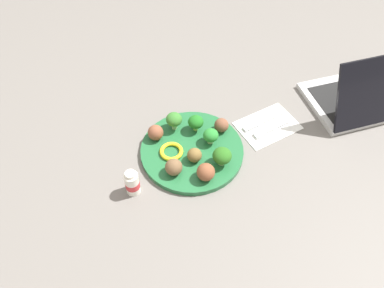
{
  "coord_description": "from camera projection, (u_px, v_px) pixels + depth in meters",
  "views": [
    {
      "loc": [
        0.27,
        0.56,
        0.8
      ],
      "look_at": [
        0.0,
        0.0,
        0.04
      ],
      "focal_mm": 34.5,
      "sensor_mm": 36.0,
      "label": 1
    }
  ],
  "objects": [
    {
      "name": "pepper_ring_back_right",
      "position": [
        171.0,
        151.0,
        0.99
      ],
      "size": [
        0.07,
        0.07,
        0.01
      ],
      "primitive_type": "torus",
      "rotation": [
        0.0,
        0.0,
        6.23
      ],
      "color": "yellow",
      "rests_on": "plate"
    },
    {
      "name": "fork",
      "position": [
        270.0,
        129.0,
        1.06
      ],
      "size": [
        0.12,
        0.03,
        0.01
      ],
      "color": "silver",
      "rests_on": "napkin"
    },
    {
      "name": "meatball_back_left",
      "position": [
        156.0,
        133.0,
        1.01
      ],
      "size": [
        0.04,
        0.04,
        0.04
      ],
      "primitive_type": "sphere",
      "color": "brown",
      "rests_on": "plate"
    },
    {
      "name": "broccoli_floret_back_left",
      "position": [
        211.0,
        135.0,
        0.99
      ],
      "size": [
        0.04,
        0.04,
        0.04
      ],
      "color": "#90BC7E",
      "rests_on": "plate"
    },
    {
      "name": "meatball_front_left",
      "position": [
        194.0,
        155.0,
        0.96
      ],
      "size": [
        0.04,
        0.04,
        0.04
      ],
      "primitive_type": "sphere",
      "color": "brown",
      "rests_on": "plate"
    },
    {
      "name": "meatball_mid_left",
      "position": [
        174.0,
        167.0,
        0.93
      ],
      "size": [
        0.04,
        0.04,
        0.04
      ],
      "primitive_type": "sphere",
      "color": "brown",
      "rests_on": "plate"
    },
    {
      "name": "ground_plane",
      "position": [
        192.0,
        152.0,
        1.01
      ],
      "size": [
        4.0,
        4.0,
        0.0
      ],
      "primitive_type": "plane",
      "color": "slate"
    },
    {
      "name": "napkin",
      "position": [
        268.0,
        125.0,
        1.07
      ],
      "size": [
        0.18,
        0.13,
        0.01
      ],
      "primitive_type": "cube",
      "rotation": [
        0.0,
        0.0,
        0.07
      ],
      "color": "white",
      "rests_on": "ground_plane"
    },
    {
      "name": "broccoli_floret_far_rim",
      "position": [
        174.0,
        120.0,
        1.02
      ],
      "size": [
        0.05,
        0.05,
        0.05
      ],
      "color": "#90BC7E",
      "rests_on": "plate"
    },
    {
      "name": "knife",
      "position": [
        262.0,
        121.0,
        1.08
      ],
      "size": [
        0.15,
        0.03,
        0.01
      ],
      "color": "white",
      "rests_on": "napkin"
    },
    {
      "name": "yogurt_bottle",
      "position": [
        132.0,
        183.0,
        0.91
      ],
      "size": [
        0.04,
        0.04,
        0.08
      ],
      "color": "white",
      "rests_on": "ground_plane"
    },
    {
      "name": "meatball_front_right",
      "position": [
        221.0,
        125.0,
        1.03
      ],
      "size": [
        0.04,
        0.04,
        0.04
      ],
      "primitive_type": "sphere",
      "color": "brown",
      "rests_on": "plate"
    },
    {
      "name": "meatball_far_rim",
      "position": [
        206.0,
        172.0,
        0.92
      ],
      "size": [
        0.05,
        0.05,
        0.05
      ],
      "primitive_type": "sphere",
      "color": "brown",
      "rests_on": "plate"
    },
    {
      "name": "broccoli_floret_front_right",
      "position": [
        222.0,
        156.0,
        0.94
      ],
      "size": [
        0.05,
        0.05,
        0.05
      ],
      "color": "#A4C77B",
      "rests_on": "plate"
    },
    {
      "name": "plate",
      "position": [
        192.0,
        151.0,
        1.01
      ],
      "size": [
        0.28,
        0.28,
        0.02
      ],
      "primitive_type": "cylinder",
      "color": "#236638",
      "rests_on": "ground_plane"
    },
    {
      "name": "laptop",
      "position": [
        367.0,
        96.0,
        1.1
      ],
      "size": [
        0.35,
        0.27,
        0.2
      ],
      "color": "silver",
      "rests_on": "ground_plane"
    },
    {
      "name": "broccoli_floret_center",
      "position": [
        196.0,
        122.0,
        1.02
      ],
      "size": [
        0.04,
        0.04,
        0.05
      ],
      "color": "#A6D066",
      "rests_on": "plate"
    }
  ]
}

